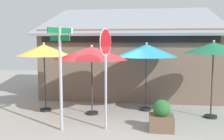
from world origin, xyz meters
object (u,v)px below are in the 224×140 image
object	(u,v)px
patio_umbrella_teal_right	(146,51)
patio_umbrella_forest_green_far_right	(214,49)
street_sign_post	(61,68)
sidewalk_planter	(161,117)
stop_sign	(106,59)
patio_umbrella_crimson_center	(92,53)
patio_umbrella_mustard_left	(44,51)

from	to	relation	value
patio_umbrella_teal_right	patio_umbrella_forest_green_far_right	world-z (taller)	patio_umbrella_forest_green_far_right
street_sign_post	patio_umbrella_forest_green_far_right	xyz separation A→B (m)	(4.76, 1.92, 0.54)
patio_umbrella_teal_right	sidewalk_planter	bearing A→B (deg)	-77.78
stop_sign	sidewalk_planter	bearing A→B (deg)	3.97
sidewalk_planter	street_sign_post	bearing A→B (deg)	-172.14
street_sign_post	patio_umbrella_teal_right	world-z (taller)	street_sign_post
patio_umbrella_crimson_center	patio_umbrella_forest_green_far_right	distance (m)	4.22
street_sign_post	patio_umbrella_mustard_left	xyz separation A→B (m)	(-1.33, 2.02, 0.43)
stop_sign	patio_umbrella_crimson_center	size ratio (longest dim) A/B	1.14
patio_umbrella_crimson_center	patio_umbrella_teal_right	distance (m)	2.10
patio_umbrella_crimson_center	patio_umbrella_forest_green_far_right	size ratio (longest dim) A/B	0.99
street_sign_post	patio_umbrella_forest_green_far_right	distance (m)	5.16
street_sign_post	patio_umbrella_crimson_center	bearing A→B (deg)	73.27
stop_sign	patio_umbrella_mustard_left	bearing A→B (deg)	146.68
street_sign_post	sidewalk_planter	world-z (taller)	street_sign_post
patio_umbrella_teal_right	patio_umbrella_forest_green_far_right	bearing A→B (deg)	-16.73
street_sign_post	patio_umbrella_crimson_center	xyz separation A→B (m)	(0.54, 1.81, 0.35)
patio_umbrella_forest_green_far_right	street_sign_post	bearing A→B (deg)	-158.04
street_sign_post	stop_sign	world-z (taller)	street_sign_post
patio_umbrella_teal_right	sidewalk_planter	distance (m)	2.94
patio_umbrella_crimson_center	sidewalk_planter	world-z (taller)	patio_umbrella_crimson_center
sidewalk_planter	patio_umbrella_crimson_center	bearing A→B (deg)	149.92
patio_umbrella_teal_right	sidewalk_planter	size ratio (longest dim) A/B	2.80
street_sign_post	patio_umbrella_crimson_center	world-z (taller)	street_sign_post
patio_umbrella_mustard_left	sidewalk_planter	size ratio (longest dim) A/B	2.80
street_sign_post	sidewalk_planter	xyz separation A→B (m)	(2.97, 0.41, -1.48)
patio_umbrella_crimson_center	sidewalk_planter	size ratio (longest dim) A/B	2.87
street_sign_post	stop_sign	bearing A→B (deg)	12.78
street_sign_post	stop_sign	xyz separation A→B (m)	(1.30, 0.29, 0.26)
patio_umbrella_mustard_left	patio_umbrella_crimson_center	xyz separation A→B (m)	(1.87, -0.20, -0.08)
street_sign_post	patio_umbrella_teal_right	bearing A→B (deg)	46.23
stop_sign	patio_umbrella_forest_green_far_right	bearing A→B (deg)	25.14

